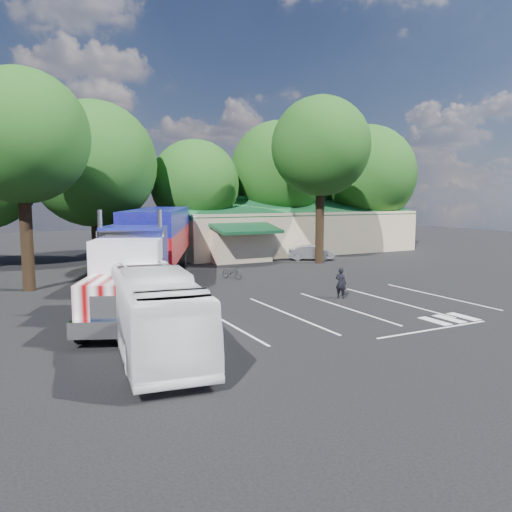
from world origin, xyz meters
name	(u,v)px	position (x,y,z in m)	size (l,w,h in m)	color
ground	(235,293)	(0.00, 0.00, 0.00)	(120.00, 120.00, 0.00)	black
event_hall	(286,229)	(13.74, 17.81, 2.21)	(24.20, 14.12, 5.55)	tan
tree_row_c	(93,164)	(-5.00, 16.20, 8.04)	(10.00, 10.00, 13.05)	black
tree_row_d	(195,184)	(4.00, 17.50, 6.58)	(8.00, 8.00, 10.60)	black
tree_row_e	(279,170)	(13.00, 18.00, 8.09)	(9.60, 9.60, 12.90)	black
tree_row_f	(366,175)	(23.00, 16.80, 7.79)	(10.40, 10.40, 13.00)	black
tree_near_left	(21,137)	(-10.50, 6.00, 8.81)	(7.60, 7.60, 12.65)	black
tree_near_right	(321,147)	(11.50, 8.50, 9.46)	(8.00, 8.00, 13.50)	black
semi_truck	(154,242)	(-3.60, 3.94, 2.77)	(11.64, 22.61, 4.89)	black
woman	(341,283)	(4.42, -4.02, 0.84)	(0.61, 0.40, 1.68)	black
bicycle	(232,272)	(1.80, 4.51, 0.44)	(0.58, 1.66, 0.87)	black
tour_bus	(152,307)	(-7.00, -8.00, 1.47)	(2.47, 10.54, 2.94)	white
silver_sedan	(311,253)	(12.00, 10.50, 0.64)	(1.36, 3.91, 1.29)	#A5A7AC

